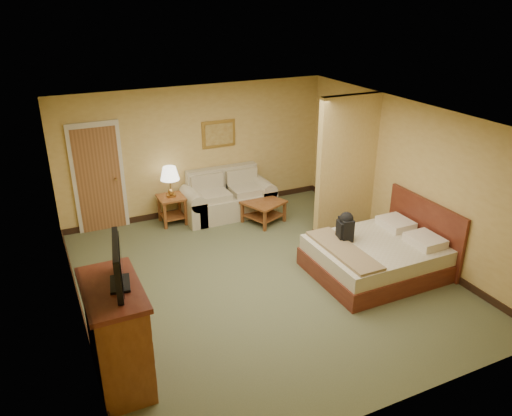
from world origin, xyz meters
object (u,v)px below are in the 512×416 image
dresser (117,334)px  coffee_table (263,207)px  bed (379,255)px  loveseat (228,201)px

dresser → coffee_table: bearing=43.3°
bed → dresser: bearing=-170.6°
loveseat → bed: 3.46m
dresser → bed: 4.37m
dresser → bed: size_ratio=0.63×
coffee_table → bed: bearing=-71.3°
coffee_table → bed: size_ratio=0.45×
coffee_table → dresser: size_ratio=0.71×
loveseat → dresser: dresser is taller
loveseat → bed: bearing=-67.0°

